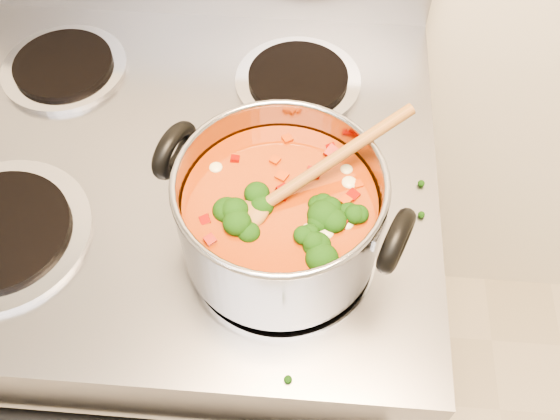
# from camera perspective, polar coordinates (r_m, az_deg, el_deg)

# --- Properties ---
(electric_range) EXTENTS (0.76, 0.69, 1.08)m
(electric_range) POSITION_cam_1_polar(r_m,az_deg,el_deg) (1.27, -7.50, -7.69)
(electric_range) COLOR gray
(electric_range) RESTS_ON ground
(stockpot) EXTENTS (0.30, 0.24, 0.14)m
(stockpot) POSITION_cam_1_polar(r_m,az_deg,el_deg) (0.72, -0.03, -0.41)
(stockpot) COLOR #96969D
(stockpot) RESTS_ON electric_range
(wooden_spoon) EXTENTS (0.22, 0.16, 0.08)m
(wooden_spoon) POSITION_cam_1_polar(r_m,az_deg,el_deg) (0.69, 0.76, 1.91)
(wooden_spoon) COLOR brown
(wooden_spoon) RESTS_ON stockpot
(cooktop_crumbs) EXTENTS (0.31, 0.28, 0.01)m
(cooktop_crumbs) POSITION_cam_1_polar(r_m,az_deg,el_deg) (0.79, 1.91, -3.13)
(cooktop_crumbs) COLOR black
(cooktop_crumbs) RESTS_ON electric_range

